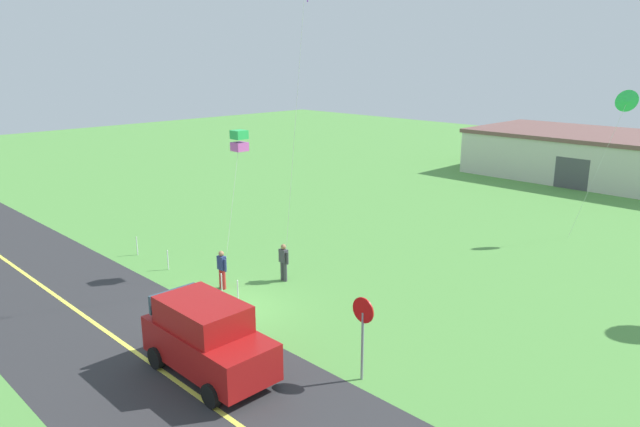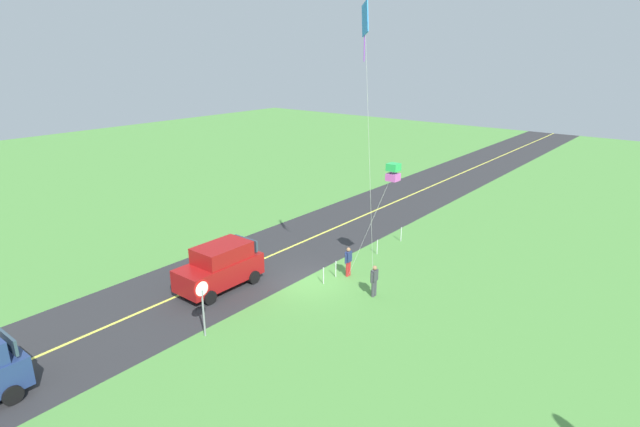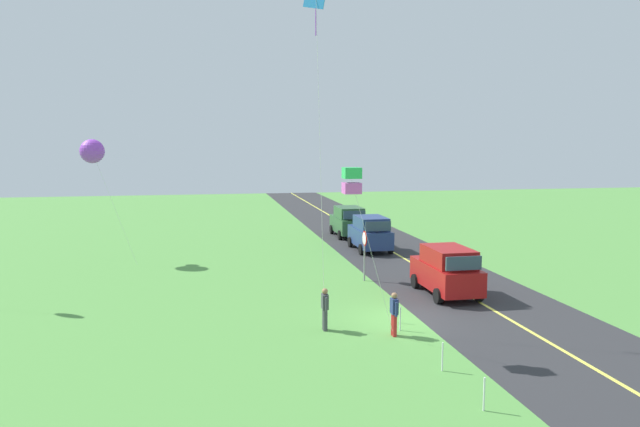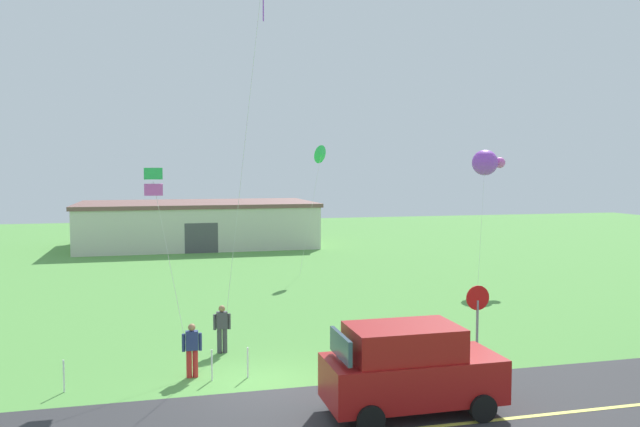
{
  "view_description": "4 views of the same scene",
  "coord_description": "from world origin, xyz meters",
  "views": [
    {
      "loc": [
        16.69,
        -11.73,
        9.1
      ],
      "look_at": [
        1.41,
        3.45,
        3.32
      ],
      "focal_mm": 32.97,
      "sensor_mm": 36.0,
      "label": 1
    },
    {
      "loc": [
        18.05,
        15.19,
        11.34
      ],
      "look_at": [
        2.4,
        2.61,
        4.84
      ],
      "focal_mm": 28.17,
      "sensor_mm": 36.0,
      "label": 2
    },
    {
      "loc": [
        -21.72,
        7.7,
        6.95
      ],
      "look_at": [
        3.13,
        2.88,
        3.93
      ],
      "focal_mm": 33.22,
      "sensor_mm": 36.0,
      "label": 3
    },
    {
      "loc": [
        -2.76,
        -17.7,
        6.1
      ],
      "look_at": [
        2.28,
        2.08,
        4.7
      ],
      "focal_mm": 36.01,
      "sensor_mm": 36.0,
      "label": 4
    }
  ],
  "objects": [
    {
      "name": "car_suv_foreground",
      "position": [
        3.28,
        -3.06,
        1.15
      ],
      "size": [
        4.4,
        2.12,
        2.24
      ],
      "color": "maroon",
      "rests_on": "ground"
    },
    {
      "name": "road_centre_stripe",
      "position": [
        0.0,
        -4.0,
        0.01
      ],
      "size": [
        120.0,
        0.16,
        0.0
      ],
      "primitive_type": "cube",
      "color": "#E5E04C",
      "rests_on": "asphalt_road"
    },
    {
      "name": "fence_post_0",
      "position": [
        -8.08,
        0.7,
        0.45
      ],
      "size": [
        0.05,
        0.05,
        0.9
      ],
      "primitive_type": "cylinder",
      "color": "silver",
      "rests_on": "ground"
    },
    {
      "name": "car_parked_east_far",
      "position": [
        20.77,
        -2.69,
        1.15
      ],
      "size": [
        4.4,
        2.12,
        2.24
      ],
      "color": "#2D5633",
      "rests_on": "ground"
    },
    {
      "name": "fence_post_1",
      "position": [
        -5.31,
        0.7,
        0.45
      ],
      "size": [
        0.05,
        0.05,
        0.9
      ],
      "primitive_type": "cylinder",
      "color": "silver",
      "rests_on": "ground"
    },
    {
      "name": "kite_blue_mid",
      "position": [
        -2.86,
        2.98,
        5.71
      ],
      "size": [
        1.31,
        2.15,
        6.15
      ],
      "color": "silver",
      "rests_on": "ground"
    },
    {
      "name": "person_adult_near",
      "position": [
        -0.73,
        3.45,
        0.86
      ],
      "size": [
        0.58,
        0.22,
        1.6
      ],
      "rotation": [
        0.0,
        0.0,
        2.92
      ],
      "color": "#3F3F47",
      "rests_on": "ground"
    },
    {
      "name": "asphalt_road",
      "position": [
        0.0,
        -4.0,
        0.0
      ],
      "size": [
        120.0,
        7.0,
        0.0
      ],
      "primitive_type": "cube",
      "color": "#2D2D30",
      "rests_on": "ground"
    },
    {
      "name": "stop_sign",
      "position": [
        6.71,
        -0.1,
        1.8
      ],
      "size": [
        0.76,
        0.08,
        2.56
      ],
      "color": "gray",
      "rests_on": "ground"
    },
    {
      "name": "car_parked_east_near",
      "position": [
        14.85,
        -2.7,
        1.15
      ],
      "size": [
        4.4,
        2.12,
        2.24
      ],
      "color": "navy",
      "rests_on": "ground"
    },
    {
      "name": "fence_post_3",
      "position": [
        -0.26,
        0.7,
        0.45
      ],
      "size": [
        0.05,
        0.05,
        0.9
      ],
      "primitive_type": "cylinder",
      "color": "silver",
      "rests_on": "ground"
    },
    {
      "name": "fence_post_2",
      "position": [
        -1.3,
        0.7,
        0.45
      ],
      "size": [
        0.05,
        0.05,
        0.9
      ],
      "primitive_type": "cylinder",
      "color": "silver",
      "rests_on": "ground"
    },
    {
      "name": "person_adult_companion",
      "position": [
        -1.84,
        1.12,
        0.86
      ],
      "size": [
        0.58,
        0.22,
        1.6
      ],
      "rotation": [
        0.0,
        0.0,
        0.16
      ],
      "color": "red",
      "rests_on": "ground"
    },
    {
      "name": "ground_plane",
      "position": [
        0.0,
        0.0,
        -0.05
      ],
      "size": [
        120.0,
        120.0,
        0.1
      ],
      "primitive_type": "cube",
      "color": "#549342"
    },
    {
      "name": "kite_green_far",
      "position": [
        14.73,
        14.13,
        6.47
      ],
      "size": [
        2.84,
        3.17,
        7.18
      ],
      "color": "silver",
      "rests_on": "ground"
    }
  ]
}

